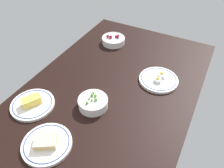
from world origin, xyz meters
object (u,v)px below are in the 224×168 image
plate_cheese (32,104)px  bowl_peas (93,102)px  plate_eggs (159,79)px  bowl_berries (113,40)px  plate_sandwich (47,143)px

plate_cheese → bowl_peas: bearing=-63.0°
plate_eggs → plate_cheese: bearing=133.6°
bowl_peas → plate_eggs: (32.54, -22.04, -1.50)cm
bowl_peas → bowl_berries: bearing=17.9°
plate_sandwich → plate_cheese: 25.03cm
bowl_peas → plate_cheese: size_ratio=0.69×
bowl_peas → plate_eggs: size_ratio=0.68×
plate_sandwich → bowl_berries: 83.83cm
plate_sandwich → plate_cheese: (14.06, 20.71, -0.08)cm
bowl_peas → plate_sandwich: size_ratio=0.70×
bowl_berries → plate_cheese: bowl_berries is taller
bowl_berries → plate_eggs: (-22.91, -39.91, -1.26)cm
plate_sandwich → plate_eggs: bearing=-24.7°
bowl_peas → plate_cheese: 29.53cm
plate_cheese → plate_sandwich: bearing=-124.2°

